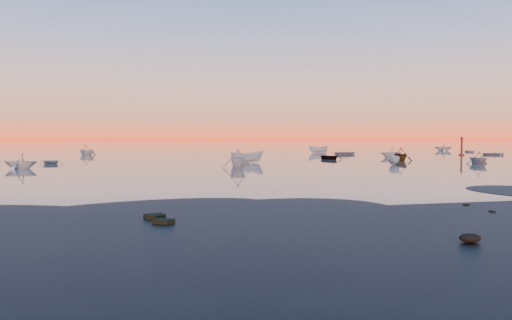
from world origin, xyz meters
name	(u,v)px	position (x,y,z in m)	size (l,w,h in m)	color
ground	(191,150)	(0.00, 100.00, 0.00)	(600.00, 600.00, 0.00)	slate
mud_lobes	(415,199)	(0.00, -1.00, 0.01)	(140.00, 6.00, 0.07)	black
moored_fleet	(225,158)	(0.00, 53.00, 0.00)	(124.00, 58.00, 1.20)	silver
boat_near_center	(247,163)	(-0.03, 37.31, 0.00)	(4.25, 1.80, 1.47)	silver
boat_near_right	(478,164)	(26.25, 27.85, 0.00)	(3.33, 1.50, 1.17)	slate
channel_marker	(462,147)	(43.59, 54.47, 1.40)	(1.00, 1.00, 3.54)	#4F1511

